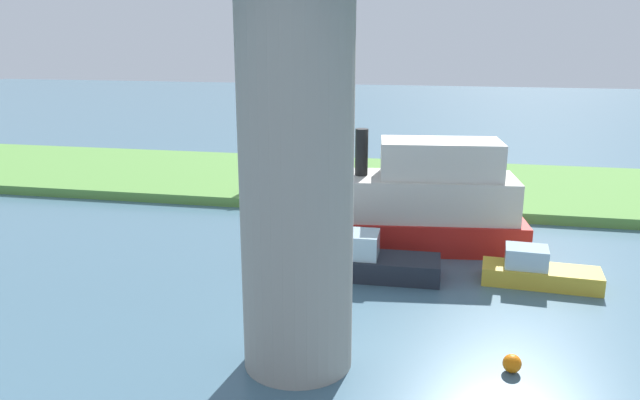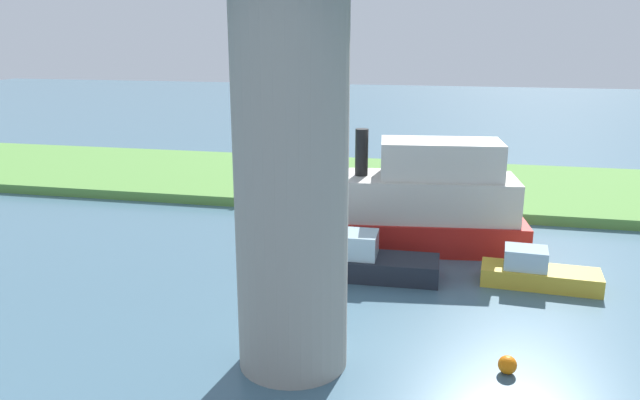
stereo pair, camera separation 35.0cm
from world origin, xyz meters
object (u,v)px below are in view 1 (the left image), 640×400
Objects in this scene: pontoon_yellow at (367,261)px; houseboat_blue at (537,271)px; marker_buoy at (512,363)px; mooring_post at (292,189)px; riverboat_paddlewheel at (415,204)px; person_on_bank at (245,179)px; bridge_pylon at (296,179)px.

houseboat_blue is at bearing -175.92° from pontoon_yellow.
houseboat_blue is at bearing -102.23° from marker_buoy.
houseboat_blue reaches higher than marker_buoy.
riverboat_paddlewheel is at bearing 143.05° from mooring_post.
pontoon_yellow is 7.68m from marker_buoy.
pontoon_yellow is (-5.07, 8.82, -0.34)m from mooring_post.
houseboat_blue is (-13.90, 8.95, -0.71)m from person_on_bank.
pontoon_yellow is (6.10, 0.43, 0.11)m from houseboat_blue.
riverboat_paddlewheel reaches higher than marker_buoy.
marker_buoy is (-3.19, 9.95, -1.59)m from riverboat_paddlewheel.
houseboat_blue is 8.39× the size of marker_buoy.
person_on_bank reaches higher than pontoon_yellow.
riverboat_paddlewheel is at bearing -103.48° from bridge_pylon.
houseboat_blue is (-7.14, -7.13, -4.69)m from bridge_pylon.
riverboat_paddlewheel is (-9.30, 5.50, 0.64)m from person_on_bank.
bridge_pylon is at bearing 76.52° from riverboat_paddlewheel.
pontoon_yellow reaches higher than houseboat_blue.
pontoon_yellow reaches higher than marker_buoy.
person_on_bank is 0.27× the size of pontoon_yellow.
person_on_bank is at bearing -11.62° from mooring_post.
bridge_pylon reaches higher than houseboat_blue.
pontoon_yellow is at bearing 4.08° from houseboat_blue.
bridge_pylon is 11.38m from riverboat_paddlewheel.
mooring_post is 10.18m from pontoon_yellow.
bridge_pylon is 2.47× the size of houseboat_blue.
marker_buoy is at bearing 127.69° from pontoon_yellow.
bridge_pylon is 16.59m from mooring_post.
riverboat_paddlewheel is 20.07× the size of marker_buoy.
person_on_bank is 2.78× the size of marker_buoy.
pontoon_yellow is at bearing -98.79° from bridge_pylon.
pontoon_yellow is (-7.80, 9.39, -0.60)m from person_on_bank.
bridge_pylon is 7.58m from marker_buoy.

